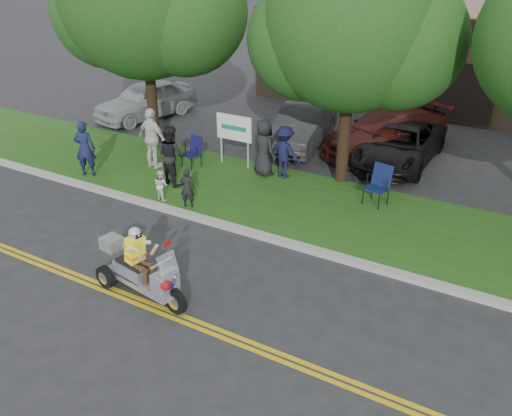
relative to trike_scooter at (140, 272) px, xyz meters
The scene contains 23 objects.
ground 1.04m from the trike_scooter, 15.58° to the left, with size 120.00×120.00×0.00m, color #28282B.
centerline_near 1.07m from the trike_scooter, 21.56° to the right, with size 60.00×0.10×0.01m, color gold.
centerline_far 1.03m from the trike_scooter, 11.82° to the right, with size 60.00×0.10×0.01m, color gold.
curb 3.43m from the trike_scooter, 75.34° to the left, with size 60.00×0.25×0.12m, color #A8A89E.
grass_verge 5.53m from the trike_scooter, 81.01° to the left, with size 60.00×4.00×0.10m, color #224A13.
commercial_building 19.48m from the trike_scooter, 81.53° to the left, with size 18.00×8.20×4.00m.
tree_left 10.13m from the trike_scooter, 127.49° to the left, with size 6.62×5.40×7.78m.
tree_mid 8.54m from the trike_scooter, 79.28° to the left, with size 5.88×4.80×7.05m.
business_sign 7.17m from the trike_scooter, 106.60° to the left, with size 1.25×0.06×1.75m.
trike_scooter is the anchor object (origin of this frame).
lawn_chair_a 6.90m from the trike_scooter, 117.02° to the left, with size 0.61×0.63×0.97m.
lawn_chair_b 7.05m from the trike_scooter, 66.19° to the left, with size 0.70×0.71×1.10m.
spectator_adult_left 6.76m from the trike_scooter, 144.80° to the left, with size 0.62×0.41×1.70m, color #171D42.
spectator_adult_mid 5.49m from the trike_scooter, 121.34° to the left, with size 0.86×0.67×1.77m, color black.
spectator_adult_right 6.84m from the trike_scooter, 127.55° to the left, with size 1.12×0.47×1.91m, color silver.
spectator_chair_a 6.81m from the trike_scooter, 91.99° to the left, with size 1.03×0.59×1.60m, color #141438.
spectator_chair_b 6.70m from the trike_scooter, 97.33° to the left, with size 0.86×0.56×1.75m, color black.
child_left 3.94m from the trike_scooter, 112.61° to the left, with size 0.40×0.27×1.11m, color black.
child_right 4.37m from the trike_scooter, 123.59° to the left, with size 0.42×0.33×0.86m, color white.
parked_car_far_left 12.67m from the trike_scooter, 129.99° to the left, with size 1.78×4.42×1.51m, color #A7AAAE.
parked_car_left 9.98m from the trike_scooter, 96.56° to the left, with size 1.52×4.35×1.43m, color #323235.
parked_car_mid 10.18m from the trike_scooter, 76.59° to the left, with size 2.12×4.59×1.28m, color black.
parked_car_right 10.84m from the trike_scooter, 81.19° to the left, with size 2.05×5.04×1.46m, color #4C1711.
Camera 1 is at (5.86, -7.08, 6.57)m, focal length 38.00 mm.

